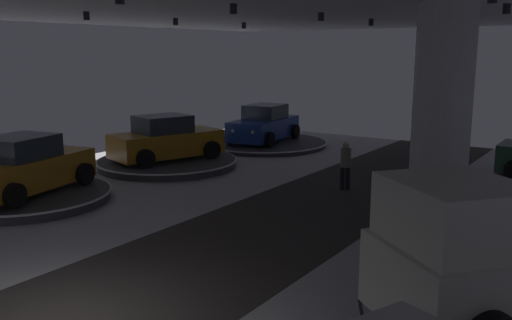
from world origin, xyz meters
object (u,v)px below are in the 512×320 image
(display_platform_deep_left, at_px, (264,143))
(display_platform_mid_left, at_px, (27,196))
(column_right, at_px, (441,124))
(visitor_walking_near, at_px, (346,162))
(display_car_mid_left, at_px, (24,167))
(display_car_far_left, at_px, (166,140))
(display_platform_far_left, at_px, (167,162))
(display_car_deep_left, at_px, (264,125))

(display_platform_deep_left, relative_size, display_platform_mid_left, 1.22)
(column_right, height_order, visitor_walking_near, column_right)
(display_car_mid_left, xyz_separation_m, visitor_walking_near, (7.19, 6.68, -0.16))
(display_platform_deep_left, xyz_separation_m, display_car_far_left, (-0.45, -6.15, 0.94))
(display_platform_deep_left, relative_size, visitor_walking_near, 3.74)
(column_right, xyz_separation_m, display_car_far_left, (-11.08, 2.49, -1.68))
(display_platform_far_left, distance_m, display_car_mid_left, 6.21)
(visitor_walking_near, bearing_deg, display_platform_deep_left, 140.76)
(display_platform_mid_left, bearing_deg, column_right, 18.10)
(display_platform_mid_left, bearing_deg, display_car_deep_left, 88.31)
(display_platform_deep_left, distance_m, display_car_mid_left, 12.30)
(display_platform_deep_left, xyz_separation_m, display_car_mid_left, (-0.36, -12.26, 0.94))
(display_platform_far_left, relative_size, visitor_walking_near, 3.39)
(display_platform_mid_left, relative_size, visitor_walking_near, 3.08)
(display_car_deep_left, relative_size, display_platform_mid_left, 0.90)
(display_car_deep_left, bearing_deg, display_platform_mid_left, -91.69)
(display_car_mid_left, bearing_deg, column_right, 18.26)
(display_car_far_left, height_order, visitor_walking_near, display_car_far_left)
(display_platform_far_left, bearing_deg, visitor_walking_near, 4.26)
(display_platform_deep_left, bearing_deg, display_car_far_left, -94.21)
(column_right, relative_size, display_platform_mid_left, 1.12)
(display_platform_far_left, bearing_deg, display_platform_mid_left, -89.28)
(display_platform_far_left, xyz_separation_m, display_car_far_left, (-0.01, -0.03, 0.90))
(display_car_far_left, bearing_deg, display_platform_mid_left, -89.19)
(display_car_mid_left, height_order, visitor_walking_near, display_car_mid_left)
(display_platform_mid_left, bearing_deg, display_car_far_left, 90.81)
(display_platform_deep_left, distance_m, visitor_walking_near, 8.85)
(display_car_deep_left, bearing_deg, display_car_mid_left, -91.66)
(display_platform_mid_left, relative_size, display_car_mid_left, 1.09)
(display_platform_far_left, bearing_deg, display_car_mid_left, -89.22)
(column_right, distance_m, display_platform_mid_left, 11.85)
(display_car_deep_left, xyz_separation_m, display_platform_mid_left, (-0.36, -12.26, -0.82))
(display_car_far_left, bearing_deg, display_platform_deep_left, 85.79)
(display_platform_far_left, bearing_deg, display_car_far_left, -107.27)
(column_right, bearing_deg, display_platform_far_left, 167.19)
(display_platform_far_left, bearing_deg, display_car_deep_left, 85.92)
(column_right, relative_size, visitor_walking_near, 3.46)
(display_platform_deep_left, height_order, display_car_deep_left, display_car_deep_left)
(display_platform_far_left, height_order, display_car_mid_left, display_car_mid_left)
(display_car_far_left, distance_m, display_platform_mid_left, 6.15)
(column_right, bearing_deg, display_car_deep_left, 140.81)
(display_car_deep_left, height_order, visitor_walking_near, display_car_deep_left)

